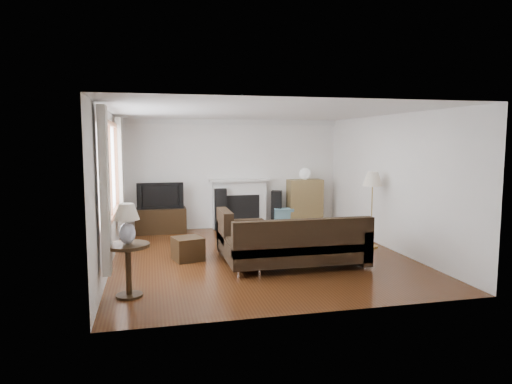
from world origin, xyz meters
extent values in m
cube|color=#4A2510|center=(0.00, 0.00, 0.00)|extent=(5.10, 5.60, 0.04)
cube|color=white|center=(0.00, 0.00, 2.50)|extent=(5.10, 5.60, 0.04)
cube|color=white|center=(0.00, 2.75, 1.25)|extent=(5.00, 0.04, 2.50)
cube|color=white|center=(0.00, -2.75, 1.25)|extent=(5.00, 0.04, 2.50)
cube|color=white|center=(-2.50, 0.00, 1.25)|extent=(0.04, 5.50, 2.50)
cube|color=white|center=(2.50, 0.00, 1.25)|extent=(0.04, 5.50, 2.50)
cube|color=brown|center=(-2.45, -0.20, 1.55)|extent=(0.12, 2.74, 1.54)
cube|color=beige|center=(-2.40, -1.72, 1.40)|extent=(0.10, 0.35, 2.10)
cube|color=beige|center=(-2.40, 1.32, 1.40)|extent=(0.10, 0.35, 2.10)
cube|color=white|center=(0.15, 2.64, 0.57)|extent=(1.40, 0.26, 1.15)
cube|color=black|center=(-1.65, 2.47, 0.27)|extent=(1.09, 0.49, 0.55)
imported|color=black|center=(-1.65, 2.47, 0.83)|extent=(0.99, 0.13, 0.57)
cube|color=black|center=(-0.31, 2.55, 0.47)|extent=(0.27, 0.32, 0.94)
cube|color=black|center=(1.02, 2.55, 0.43)|extent=(0.32, 0.35, 0.85)
cube|color=olive|center=(1.70, 2.53, 0.55)|extent=(0.81, 0.38, 1.11)
sphere|color=white|center=(1.70, 2.53, 1.24)|extent=(0.27, 0.27, 0.27)
cube|color=black|center=(0.41, -0.84, 0.39)|extent=(2.42, 1.76, 0.78)
cube|color=brown|center=(0.44, 0.55, 0.22)|extent=(1.25, 0.99, 0.43)
cube|color=black|center=(-1.25, 0.01, 0.20)|extent=(0.57, 0.57, 0.39)
cube|color=#AC843B|center=(2.22, 0.18, 0.72)|extent=(0.46, 0.46, 1.44)
cube|color=black|center=(-2.15, -1.66, 0.35)|extent=(0.56, 0.56, 0.70)
cube|color=silver|center=(-2.15, -1.66, 0.96)|extent=(0.32, 0.32, 0.52)
camera|label=1|loc=(-1.84, -7.63, 2.02)|focal=32.00mm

